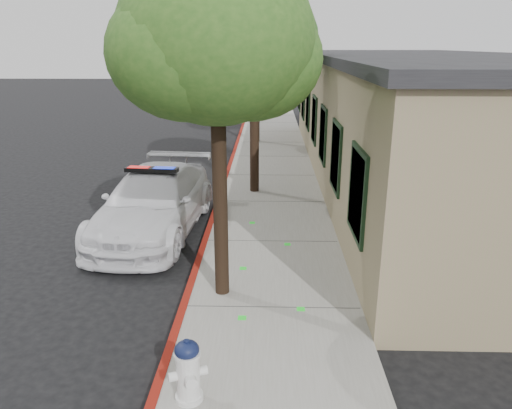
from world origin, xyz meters
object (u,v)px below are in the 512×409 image
object	(u,v)px
clapboard_building	(422,119)
street_tree_far	(258,51)
fire_hydrant	(188,370)
police_car	(154,202)
street_tree_mid	(255,30)
street_tree_near	(217,48)

from	to	relation	value
clapboard_building	street_tree_far	size ratio (longest dim) A/B	3.86
fire_hydrant	street_tree_far	world-z (taller)	street_tree_far
police_car	fire_hydrant	size ratio (longest dim) A/B	6.25
clapboard_building	street_tree_mid	xyz separation A→B (m)	(-5.56, -1.88, 2.79)
street_tree_mid	street_tree_far	world-z (taller)	street_tree_mid
police_car	street_tree_near	size ratio (longest dim) A/B	0.96
clapboard_building	street_tree_mid	world-z (taller)	street_tree_mid
clapboard_building	street_tree_far	bearing A→B (deg)	132.66
clapboard_building	street_tree_near	distance (m)	10.64
police_car	street_tree_near	bearing A→B (deg)	-54.31
street_tree_near	street_tree_far	distance (m)	14.65
street_tree_near	fire_hydrant	bearing A→B (deg)	-93.42
clapboard_building	street_tree_mid	size ratio (longest dim) A/B	3.30
street_tree_mid	fire_hydrant	bearing A→B (deg)	-93.56
police_car	street_tree_mid	bearing A→B (deg)	57.49
fire_hydrant	street_tree_mid	xyz separation A→B (m)	(0.59, 9.46, 4.33)
street_tree_mid	clapboard_building	bearing A→B (deg)	18.69
police_car	street_tree_far	xyz separation A→B (m)	(2.32, 11.26, 3.43)
clapboard_building	street_tree_far	world-z (taller)	street_tree_far
clapboard_building	police_car	size ratio (longest dim) A/B	3.77
fire_hydrant	street_tree_near	distance (m)	4.83
street_tree_near	street_tree_mid	bearing A→B (deg)	86.38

